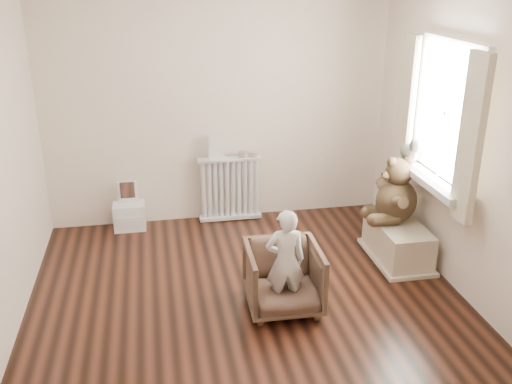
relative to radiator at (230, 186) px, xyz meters
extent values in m
cube|color=black|center=(-0.09, -1.68, -0.39)|extent=(3.60, 3.60, 0.01)
cube|color=#EBE5C9|center=(-0.09, 0.12, 0.91)|extent=(3.60, 0.02, 2.60)
cube|color=#EBE5C9|center=(-0.09, -3.48, 0.91)|extent=(3.60, 0.02, 2.60)
cube|color=#EBE5C9|center=(1.71, -1.68, 0.91)|extent=(0.02, 3.60, 2.60)
cube|color=white|center=(1.67, -1.38, 1.06)|extent=(0.03, 0.90, 1.10)
cube|color=silver|center=(1.58, -1.38, 0.48)|extent=(0.22, 1.10, 0.06)
cube|color=beige|center=(1.56, -1.95, 1.00)|extent=(0.06, 0.26, 1.30)
cube|color=beige|center=(1.56, -0.81, 1.00)|extent=(0.06, 0.26, 1.30)
cube|color=silver|center=(0.00, 0.00, 0.00)|extent=(0.68, 0.13, 0.71)
cube|color=beige|center=(-0.14, 0.00, 0.45)|extent=(0.16, 0.01, 0.26)
cylinder|color=#A59E8C|center=(0.14, 0.00, 0.35)|extent=(0.09, 0.09, 0.06)
cylinder|color=#A59E8C|center=(0.25, 0.00, 0.35)|extent=(0.10, 0.10, 0.05)
cube|color=silver|center=(-1.08, -0.03, -0.11)|extent=(0.33, 0.23, 0.52)
imported|color=brown|center=(0.17, -1.81, -0.12)|extent=(0.60, 0.61, 0.55)
imported|color=silver|center=(0.17, -1.86, 0.06)|extent=(0.32, 0.21, 0.87)
cube|color=beige|center=(1.43, -1.19, -0.19)|extent=(0.41, 0.77, 0.36)
camera|label=1|loc=(-0.78, -5.69, 2.21)|focal=40.00mm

